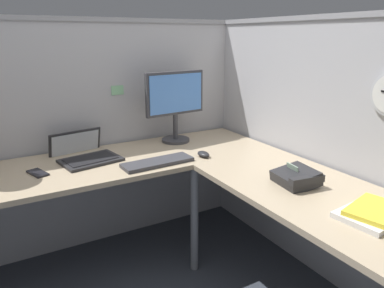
{
  "coord_description": "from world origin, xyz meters",
  "views": [
    {
      "loc": [
        -0.87,
        -1.61,
        1.46
      ],
      "look_at": [
        0.24,
        0.33,
        0.79
      ],
      "focal_mm": 33.89,
      "sensor_mm": 36.0,
      "label": 1
    }
  ],
  "objects_px": {
    "keyboard": "(158,162)",
    "book_stack": "(374,213)",
    "laptop": "(84,154)",
    "computer_mouse": "(203,154)",
    "office_phone": "(297,178)",
    "cell_phone": "(38,173)",
    "monitor": "(175,101)"
  },
  "relations": [
    {
      "from": "keyboard",
      "to": "book_stack",
      "type": "xyz_separation_m",
      "value": [
        0.51,
        -1.06,
        0.01
      ]
    },
    {
      "from": "book_stack",
      "to": "laptop",
      "type": "bearing_deg",
      "value": 121.56
    },
    {
      "from": "computer_mouse",
      "to": "office_phone",
      "type": "xyz_separation_m",
      "value": [
        0.18,
        -0.62,
        0.02
      ]
    },
    {
      "from": "computer_mouse",
      "to": "cell_phone",
      "type": "distance_m",
      "value": 0.97
    },
    {
      "from": "laptop",
      "to": "computer_mouse",
      "type": "height_order",
      "value": "laptop"
    },
    {
      "from": "cell_phone",
      "to": "book_stack",
      "type": "relative_size",
      "value": 0.46
    },
    {
      "from": "cell_phone",
      "to": "office_phone",
      "type": "bearing_deg",
      "value": -53.87
    },
    {
      "from": "monitor",
      "to": "cell_phone",
      "type": "bearing_deg",
      "value": -168.63
    },
    {
      "from": "laptop",
      "to": "computer_mouse",
      "type": "xyz_separation_m",
      "value": [
        0.66,
        -0.36,
        -0.01
      ]
    },
    {
      "from": "laptop",
      "to": "computer_mouse",
      "type": "bearing_deg",
      "value": -28.68
    },
    {
      "from": "keyboard",
      "to": "computer_mouse",
      "type": "xyz_separation_m",
      "value": [
        0.31,
        -0.02,
        0.01
      ]
    },
    {
      "from": "monitor",
      "to": "computer_mouse",
      "type": "relative_size",
      "value": 4.81
    },
    {
      "from": "cell_phone",
      "to": "keyboard",
      "type": "bearing_deg",
      "value": -33.74
    },
    {
      "from": "office_phone",
      "to": "book_stack",
      "type": "distance_m",
      "value": 0.42
    },
    {
      "from": "cell_phone",
      "to": "book_stack",
      "type": "xyz_separation_m",
      "value": [
        1.15,
        -1.24,
        0.02
      ]
    },
    {
      "from": "monitor",
      "to": "book_stack",
      "type": "distance_m",
      "value": 1.47
    },
    {
      "from": "keyboard",
      "to": "book_stack",
      "type": "relative_size",
      "value": 1.37
    },
    {
      "from": "monitor",
      "to": "keyboard",
      "type": "xyz_separation_m",
      "value": [
        -0.32,
        -0.38,
        -0.28
      ]
    },
    {
      "from": "monitor",
      "to": "book_stack",
      "type": "bearing_deg",
      "value": -82.45
    },
    {
      "from": "computer_mouse",
      "to": "cell_phone",
      "type": "relative_size",
      "value": 0.72
    },
    {
      "from": "cell_phone",
      "to": "book_stack",
      "type": "distance_m",
      "value": 1.69
    },
    {
      "from": "computer_mouse",
      "to": "office_phone",
      "type": "distance_m",
      "value": 0.64
    },
    {
      "from": "monitor",
      "to": "computer_mouse",
      "type": "xyz_separation_m",
      "value": [
        -0.01,
        -0.4,
        -0.28
      ]
    },
    {
      "from": "monitor",
      "to": "keyboard",
      "type": "height_order",
      "value": "monitor"
    },
    {
      "from": "monitor",
      "to": "cell_phone",
      "type": "height_order",
      "value": "monitor"
    },
    {
      "from": "cell_phone",
      "to": "monitor",
      "type": "bearing_deg",
      "value": -6.37
    },
    {
      "from": "laptop",
      "to": "cell_phone",
      "type": "distance_m",
      "value": 0.33
    },
    {
      "from": "computer_mouse",
      "to": "cell_phone",
      "type": "height_order",
      "value": "computer_mouse"
    },
    {
      "from": "laptop",
      "to": "office_phone",
      "type": "height_order",
      "value": "laptop"
    },
    {
      "from": "keyboard",
      "to": "monitor",
      "type": "bearing_deg",
      "value": 47.42
    },
    {
      "from": "computer_mouse",
      "to": "office_phone",
      "type": "height_order",
      "value": "office_phone"
    },
    {
      "from": "laptop",
      "to": "cell_phone",
      "type": "height_order",
      "value": "laptop"
    }
  ]
}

